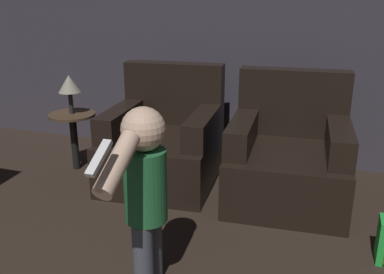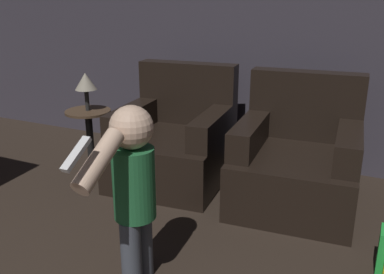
{
  "view_description": "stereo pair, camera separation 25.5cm",
  "coord_description": "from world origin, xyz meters",
  "px_view_note": "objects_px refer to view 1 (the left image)",
  "views": [
    {
      "loc": [
        0.93,
        0.84,
        1.43
      ],
      "look_at": [
        0.14,
        3.13,
        0.61
      ],
      "focal_mm": 40.0,
      "sensor_mm": 36.0,
      "label": 1
    },
    {
      "loc": [
        1.17,
        0.93,
        1.43
      ],
      "look_at": [
        0.14,
        3.13,
        0.61
      ],
      "focal_mm": 40.0,
      "sensor_mm": 36.0,
      "label": 2
    }
  ],
  "objects_px": {
    "armchair_right": "(288,157)",
    "lamp": "(69,85)",
    "armchair_left": "(164,143)",
    "person_toddler": "(145,186)"
  },
  "relations": [
    {
      "from": "armchair_right",
      "to": "lamp",
      "type": "xyz_separation_m",
      "value": [
        -1.76,
        -0.06,
        0.43
      ]
    },
    {
      "from": "person_toddler",
      "to": "lamp",
      "type": "distance_m",
      "value": 1.74
    },
    {
      "from": "armchair_left",
      "to": "lamp",
      "type": "xyz_separation_m",
      "value": [
        -0.79,
        -0.06,
        0.43
      ]
    },
    {
      "from": "armchair_right",
      "to": "lamp",
      "type": "distance_m",
      "value": 1.82
    },
    {
      "from": "armchair_right",
      "to": "person_toddler",
      "type": "height_order",
      "value": "person_toddler"
    },
    {
      "from": "armchair_left",
      "to": "armchair_right",
      "type": "height_order",
      "value": "same"
    },
    {
      "from": "person_toddler",
      "to": "armchair_left",
      "type": "bearing_deg",
      "value": 17.42
    },
    {
      "from": "lamp",
      "to": "armchair_right",
      "type": "bearing_deg",
      "value": 1.99
    },
    {
      "from": "person_toddler",
      "to": "armchair_right",
      "type": "bearing_deg",
      "value": -24.14
    },
    {
      "from": "person_toddler",
      "to": "lamp",
      "type": "bearing_deg",
      "value": 43.95
    }
  ]
}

